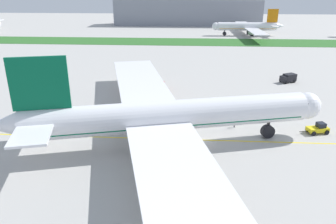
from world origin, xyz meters
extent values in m
plane|color=#ADAAA5|center=(0.00, 0.00, 0.00)|extent=(600.00, 600.00, 0.00)
cube|color=yellow|center=(0.00, 1.23, 0.00)|extent=(280.00, 0.36, 0.01)
cube|color=#2D6628|center=(0.00, 116.61, 0.05)|extent=(320.00, 24.00, 0.10)
cylinder|color=white|center=(-5.76, -1.59, 5.98)|extent=(49.44, 17.73, 5.31)
cube|color=#055938|center=(-5.76, -1.59, 5.05)|extent=(47.41, 16.81, 0.64)
sphere|color=white|center=(19.71, 5.07, 5.98)|extent=(5.05, 5.05, 5.05)
cone|color=white|center=(-32.12, -8.49, 6.38)|extent=(6.80, 5.85, 4.52)
cube|color=#055938|center=(-25.96, -6.88, 12.89)|extent=(8.79, 2.78, 8.50)
cube|color=white|center=(-28.26, -1.99, 6.78)|extent=(7.44, 9.61, 0.37)
cube|color=white|center=(-25.57, -12.27, 6.78)|extent=(7.44, 9.61, 0.37)
cube|color=white|center=(-14.50, 21.99, 5.31)|extent=(21.91, 46.06, 0.43)
cube|color=white|center=(-1.83, -26.44, 5.31)|extent=(21.91, 46.06, 0.43)
cylinder|color=#B7BABF|center=(-10.50, 12.63, 3.71)|extent=(5.62, 4.11, 2.92)
cylinder|color=black|center=(-8.06, 13.27, 3.71)|extent=(1.20, 3.08, 3.07)
cylinder|color=#B7BABF|center=(-2.93, -16.32, 3.71)|extent=(5.62, 4.11, 2.92)
cylinder|color=black|center=(-0.49, -15.68, 3.71)|extent=(1.20, 3.08, 3.07)
cylinder|color=black|center=(12.52, 3.19, 2.29)|extent=(0.56, 0.56, 2.06)
cylinder|color=black|center=(12.52, 3.19, 1.26)|extent=(2.73, 1.74, 2.52)
cylinder|color=black|center=(-10.31, 0.10, 2.29)|extent=(0.56, 0.56, 2.06)
cylinder|color=black|center=(-10.31, 0.10, 1.26)|extent=(2.73, 1.74, 2.52)
cylinder|color=black|center=(-8.90, -5.30, 2.29)|extent=(0.56, 0.56, 2.06)
cylinder|color=black|center=(-8.90, -5.30, 1.26)|extent=(2.73, 1.74, 2.52)
cube|color=black|center=(18.94, 4.87, 6.64)|extent=(2.81, 4.33, 0.96)
sphere|color=black|center=(-24.69, -3.86, 6.46)|extent=(0.37, 0.37, 0.37)
sphere|color=black|center=(-19.47, -2.49, 6.46)|extent=(0.37, 0.37, 0.37)
sphere|color=black|center=(-14.25, -1.12, 6.46)|extent=(0.37, 0.37, 0.37)
sphere|color=black|center=(-9.03, 0.24, 6.46)|extent=(0.37, 0.37, 0.37)
sphere|color=black|center=(-3.80, 1.61, 6.46)|extent=(0.37, 0.37, 0.37)
sphere|color=black|center=(1.42, 2.97, 6.46)|extent=(0.37, 0.37, 0.37)
sphere|color=black|center=(6.64, 4.34, 6.46)|extent=(0.37, 0.37, 0.37)
sphere|color=black|center=(11.86, 5.71, 6.46)|extent=(0.37, 0.37, 0.37)
cube|color=yellow|center=(22.80, 5.88, 0.84)|extent=(4.44, 2.96, 0.77)
cube|color=black|center=(23.39, 6.03, 1.67)|extent=(1.80, 1.84, 0.90)
cylinder|color=black|center=(19.97, 5.14, 0.60)|extent=(1.77, 0.57, 0.12)
cylinder|color=black|center=(21.68, 4.55, 0.45)|extent=(0.96, 0.57, 0.90)
cylinder|color=black|center=(21.17, 6.48, 0.45)|extent=(0.96, 0.57, 0.90)
cylinder|color=black|center=(24.43, 5.27, 0.45)|extent=(0.96, 0.57, 0.90)
cylinder|color=black|center=(23.93, 7.20, 0.45)|extent=(0.96, 0.57, 0.90)
cylinder|color=black|center=(6.80, 7.71, 0.40)|extent=(0.12, 0.12, 0.79)
cylinder|color=#BFE519|center=(6.73, 7.83, 1.05)|extent=(0.09, 0.09, 0.51)
cylinder|color=black|center=(6.88, 7.55, 0.40)|extent=(0.12, 0.12, 0.79)
cylinder|color=#BFE519|center=(6.95, 7.42, 1.05)|extent=(0.09, 0.09, 0.51)
cube|color=#BFE519|center=(6.84, 7.63, 1.07)|extent=(0.40, 0.48, 0.56)
sphere|color=tan|center=(6.84, 7.63, 1.47)|extent=(0.21, 0.21, 0.21)
cube|color=#B21E19|center=(-11.38, 31.39, 1.56)|extent=(4.10, 2.97, 2.21)
cube|color=#B21E19|center=(-13.65, 32.02, 1.29)|extent=(1.91, 2.29, 1.67)
cube|color=#263347|center=(-14.29, 32.20, 1.62)|extent=(0.54, 1.69, 0.74)
cylinder|color=black|center=(-13.92, 31.03, 0.45)|extent=(0.95, 0.53, 0.90)
cylinder|color=black|center=(-13.37, 33.01, 0.45)|extent=(0.95, 0.53, 0.90)
cylinder|color=black|center=(-10.77, 30.15, 0.45)|extent=(0.95, 0.53, 0.90)
cylinder|color=black|center=(-10.22, 32.14, 0.45)|extent=(0.95, 0.53, 0.90)
cube|color=black|center=(27.53, 42.67, 1.50)|extent=(4.22, 3.76, 2.10)
cube|color=black|center=(25.56, 41.60, 1.28)|extent=(2.29, 2.66, 1.65)
cube|color=#263347|center=(25.01, 41.30, 1.61)|extent=(1.02, 1.80, 0.73)
cylinder|color=black|center=(26.13, 40.56, 0.45)|extent=(0.93, 0.69, 0.90)
cylinder|color=black|center=(25.00, 42.65, 0.45)|extent=(0.93, 0.69, 0.90)
cylinder|color=black|center=(28.87, 42.04, 0.45)|extent=(0.93, 0.69, 0.90)
cylinder|color=black|center=(27.74, 44.13, 0.45)|extent=(0.93, 0.69, 0.90)
cylinder|color=white|center=(30.30, 141.82, 5.22)|extent=(33.52, 5.32, 4.64)
cube|color=orange|center=(30.30, 141.82, 4.41)|extent=(32.18, 4.92, 0.56)
sphere|color=white|center=(12.31, 141.46, 5.22)|extent=(4.41, 4.41, 4.41)
cone|color=white|center=(49.10, 142.21, 5.57)|extent=(5.18, 4.05, 3.94)
cube|color=orange|center=(44.34, 142.11, 11.25)|extent=(6.03, 0.59, 7.42)
cube|color=white|center=(45.11, 137.49, 5.91)|extent=(3.83, 7.49, 0.32)
cube|color=white|center=(44.92, 146.76, 5.91)|extent=(3.83, 7.49, 0.32)
cube|color=white|center=(32.33, 124.50, 4.64)|extent=(7.97, 30.23, 0.37)
cube|color=white|center=(31.62, 159.22, 4.64)|extent=(7.97, 30.23, 0.37)
cylinder|color=#B7BABF|center=(31.19, 131.24, 3.24)|extent=(4.46, 2.64, 2.55)
cylinder|color=black|center=(28.99, 131.20, 3.24)|extent=(0.44, 2.69, 2.68)
cylinder|color=#B7BABF|center=(30.75, 152.43, 3.24)|extent=(4.46, 2.64, 2.55)
cylinder|color=black|center=(28.55, 152.38, 3.24)|extent=(0.44, 2.69, 2.68)
cylinder|color=black|center=(17.60, 141.56, 2.00)|extent=(0.48, 0.48, 1.80)
cylinder|color=black|center=(17.60, 141.56, 1.10)|extent=(2.22, 1.04, 2.20)
cylinder|color=black|center=(33.03, 139.44, 2.00)|extent=(0.48, 0.48, 1.80)
cylinder|color=black|center=(33.03, 139.44, 1.10)|extent=(2.22, 1.04, 2.20)
cylinder|color=black|center=(32.93, 144.31, 2.00)|extent=(0.48, 0.48, 1.80)
cylinder|color=black|center=(32.93, 144.31, 1.10)|extent=(2.22, 1.04, 2.20)
cube|color=gray|center=(-4.70, 195.06, 9.00)|extent=(105.75, 20.00, 18.00)
camera|label=1|loc=(-2.73, -54.37, 27.09)|focal=34.85mm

